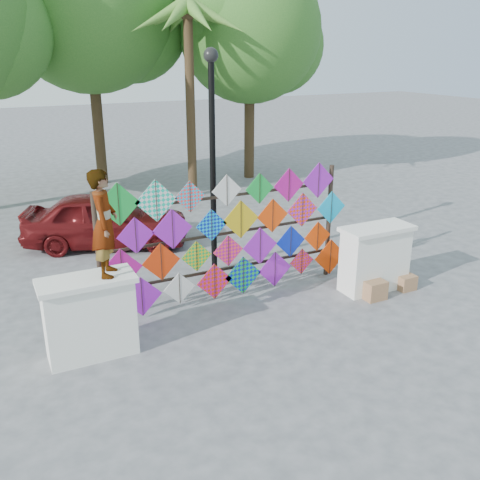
{
  "coord_description": "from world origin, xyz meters",
  "views": [
    {
      "loc": [
        -3.86,
        -7.58,
        4.42
      ],
      "look_at": [
        0.21,
        0.6,
        1.15
      ],
      "focal_mm": 40.0,
      "sensor_mm": 36.0,
      "label": 1
    }
  ],
  "objects_px": {
    "kite_rack": "(230,236)",
    "sedan": "(106,220)",
    "lamppost": "(212,143)",
    "vendor_woman": "(104,223)"
  },
  "relations": [
    {
      "from": "lamppost",
      "to": "sedan",
      "type": "bearing_deg",
      "value": 122.88
    },
    {
      "from": "vendor_woman",
      "to": "sedan",
      "type": "height_order",
      "value": "vendor_woman"
    },
    {
      "from": "sedan",
      "to": "lamppost",
      "type": "xyz_separation_m",
      "value": [
        1.64,
        -2.54,
        2.04
      ]
    },
    {
      "from": "kite_rack",
      "to": "sedan",
      "type": "distance_m",
      "value": 4.1
    },
    {
      "from": "kite_rack",
      "to": "vendor_woman",
      "type": "relative_size",
      "value": 3.15
    },
    {
      "from": "sedan",
      "to": "vendor_woman",
      "type": "bearing_deg",
      "value": -170.04
    },
    {
      "from": "kite_rack",
      "to": "lamppost",
      "type": "bearing_deg",
      "value": 79.74
    },
    {
      "from": "vendor_woman",
      "to": "lamppost",
      "type": "distance_m",
      "value": 3.51
    },
    {
      "from": "lamppost",
      "to": "vendor_woman",
      "type": "bearing_deg",
      "value": -140.43
    },
    {
      "from": "kite_rack",
      "to": "lamppost",
      "type": "height_order",
      "value": "lamppost"
    }
  ]
}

